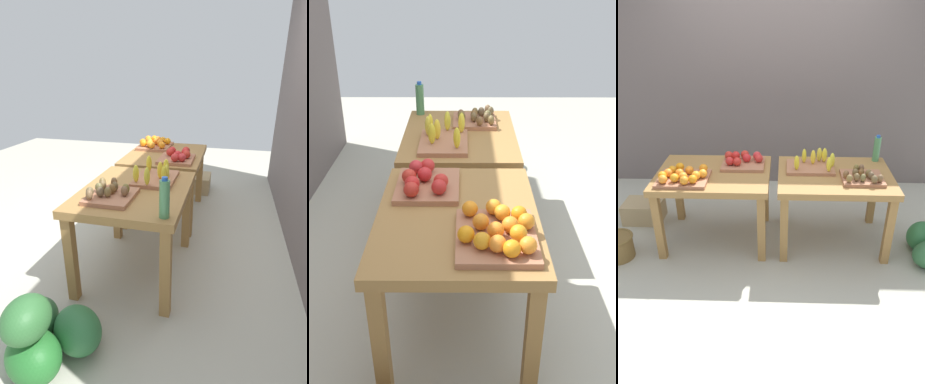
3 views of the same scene
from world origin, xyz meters
TOP-DOWN VIEW (x-y plane):
  - ground_plane at (0.00, 0.00)m, footprint 8.00×8.00m
  - display_table_left at (-0.56, 0.00)m, footprint 1.04×0.80m
  - display_table_right at (0.56, 0.00)m, footprint 1.04×0.80m
  - orange_bin at (-0.79, -0.19)m, footprint 0.44×0.38m
  - apple_bin at (-0.30, 0.18)m, footprint 0.40×0.34m
  - banana_crate at (0.36, 0.11)m, footprint 0.45×0.32m
  - kiwi_bin at (0.78, -0.12)m, footprint 0.37×0.32m
  - water_bottle at (0.99, 0.32)m, footprint 0.07×0.07m
  - watermelon_pile at (1.53, -0.24)m, footprint 0.64×0.66m

SIDE VIEW (x-z plane):
  - ground_plane at x=0.00m, z-range 0.00..0.00m
  - watermelon_pile at x=1.53m, z-range -0.08..0.44m
  - display_table_left at x=-0.56m, z-range 0.26..0.98m
  - display_table_right at x=0.56m, z-range 0.26..0.98m
  - kiwi_bin at x=0.78m, z-range 0.71..0.81m
  - apple_bin at x=-0.30m, z-range 0.71..0.82m
  - banana_crate at x=0.36m, z-range 0.68..0.85m
  - orange_bin at x=-0.79m, z-range 0.72..0.82m
  - water_bottle at x=0.99m, z-range 0.72..0.98m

